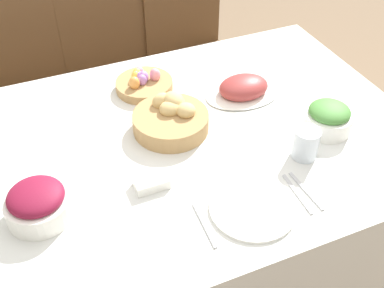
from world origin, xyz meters
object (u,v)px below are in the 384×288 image
(green_salad_bowl, at_px, (328,118))
(beet_salad_bowl, at_px, (38,203))
(spoon, at_px, (306,191))
(dinner_plate, at_px, (252,208))
(bread_basket, at_px, (171,118))
(ham_platter, at_px, (243,89))
(chair_far_left, at_px, (30,88))
(egg_basket, at_px, (144,83))
(butter_dish, at_px, (151,183))
(chair_far_center, at_px, (114,70))
(fork, at_px, (204,225))
(chair_far_right, at_px, (193,52))
(knife, at_px, (297,194))
(drinking_cup, at_px, (306,144))

(green_salad_bowl, relative_size, beet_salad_bowl, 0.89)
(spoon, bearing_deg, dinner_plate, 177.38)
(bread_basket, bearing_deg, ham_platter, 14.29)
(chair_far_left, bearing_deg, egg_basket, -55.25)
(bread_basket, height_order, butter_dish, bread_basket)
(chair_far_center, relative_size, fork, 5.72)
(chair_far_left, xyz_separation_m, chair_far_right, (0.82, -0.00, 0.00))
(spoon, height_order, butter_dish, butter_dish)
(knife, bearing_deg, drinking_cup, 53.84)
(bread_basket, relative_size, ham_platter, 0.88)
(dinner_plate, distance_m, butter_dish, 0.30)
(bread_basket, xyz_separation_m, egg_basket, (-0.01, 0.25, -0.02))
(chair_far_right, height_order, dinner_plate, chair_far_right)
(chair_far_center, bearing_deg, ham_platter, -68.77)
(green_salad_bowl, height_order, butter_dish, green_salad_bowl)
(dinner_plate, xyz_separation_m, drinking_cup, (0.26, 0.14, 0.04))
(fork, bearing_deg, egg_basket, 87.60)
(beet_salad_bowl, distance_m, spoon, 0.75)
(chair_far_right, distance_m, knife, 1.29)
(chair_far_left, height_order, chair_far_right, same)
(egg_basket, xyz_separation_m, ham_platter, (0.32, -0.17, -0.00))
(fork, bearing_deg, drinking_cup, 21.21)
(chair_far_left, distance_m, dinner_plate, 1.36)
(bread_basket, bearing_deg, beet_salad_bowl, -154.84)
(chair_far_left, bearing_deg, butter_dish, -76.53)
(chair_far_left, xyz_separation_m, egg_basket, (0.38, -0.56, 0.27))
(beet_salad_bowl, height_order, knife, beet_salad_bowl)
(green_salad_bowl, distance_m, butter_dish, 0.63)
(chair_far_left, distance_m, ham_platter, 1.06)
(spoon, bearing_deg, chair_far_right, 79.23)
(chair_far_right, xyz_separation_m, fork, (-0.50, -1.25, 0.25))
(knife, bearing_deg, chair_far_right, 83.13)
(egg_basket, height_order, fork, egg_basket)
(beet_salad_bowl, bearing_deg, ham_platter, 21.01)
(dinner_plate, height_order, knife, dinner_plate)
(chair_far_right, distance_m, dinner_plate, 1.32)
(knife, bearing_deg, green_salad_bowl, 43.69)
(chair_far_right, relative_size, green_salad_bowl, 5.82)
(beet_salad_bowl, distance_m, knife, 0.73)
(chair_far_right, distance_m, fork, 1.37)
(chair_far_left, bearing_deg, spoon, -61.98)
(chair_far_left, xyz_separation_m, butter_dish, (0.24, -1.05, 0.26))
(bread_basket, xyz_separation_m, knife, (0.22, -0.43, -0.04))
(knife, relative_size, spoon, 1.00)
(ham_platter, height_order, spoon, ham_platter)
(chair_far_right, xyz_separation_m, bread_basket, (-0.43, -0.82, 0.29))
(green_salad_bowl, height_order, knife, green_salad_bowl)
(chair_far_left, distance_m, egg_basket, 0.73)
(beet_salad_bowl, bearing_deg, butter_dish, -2.37)
(ham_platter, relative_size, knife, 1.76)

